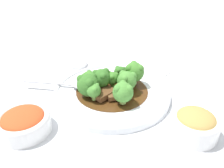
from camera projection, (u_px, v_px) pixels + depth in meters
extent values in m
plane|color=silver|center=(112.00, 95.00, 0.57)|extent=(4.00, 4.00, 0.00)
cylinder|color=white|center=(112.00, 93.00, 0.57)|extent=(0.30, 0.30, 0.01)
torus|color=white|center=(112.00, 91.00, 0.57)|extent=(0.30, 0.30, 0.01)
cylinder|color=#4C2D14|center=(112.00, 90.00, 0.57)|extent=(0.19, 0.19, 0.00)
cube|color=brown|center=(103.00, 77.00, 0.60)|extent=(0.07, 0.05, 0.01)
cube|color=brown|center=(119.00, 94.00, 0.53)|extent=(0.07, 0.06, 0.01)
cube|color=brown|center=(104.00, 93.00, 0.53)|extent=(0.06, 0.04, 0.01)
cylinder|color=#7FA84C|center=(102.00, 86.00, 0.56)|extent=(0.02, 0.02, 0.01)
sphere|color=#387028|center=(101.00, 78.00, 0.55)|extent=(0.05, 0.05, 0.05)
sphere|color=#387028|center=(105.00, 72.00, 0.55)|extent=(0.02, 0.02, 0.02)
sphere|color=#387028|center=(96.00, 73.00, 0.55)|extent=(0.02, 0.02, 0.02)
sphere|color=#387028|center=(103.00, 76.00, 0.53)|extent=(0.02, 0.02, 0.02)
cylinder|color=#7FA84C|center=(89.00, 85.00, 0.57)|extent=(0.01, 0.01, 0.01)
sphere|color=#427F2D|center=(89.00, 79.00, 0.56)|extent=(0.04, 0.04, 0.04)
sphere|color=#427F2D|center=(89.00, 73.00, 0.56)|extent=(0.02, 0.02, 0.02)
sphere|color=#427F2D|center=(84.00, 76.00, 0.55)|extent=(0.02, 0.02, 0.02)
sphere|color=#427F2D|center=(93.00, 76.00, 0.55)|extent=(0.02, 0.02, 0.02)
cylinder|color=#7FA84C|center=(112.00, 85.00, 0.57)|extent=(0.01, 0.01, 0.01)
sphere|color=#427F2D|center=(112.00, 78.00, 0.56)|extent=(0.03, 0.03, 0.03)
sphere|color=#427F2D|center=(110.00, 74.00, 0.56)|extent=(0.01, 0.01, 0.01)
sphere|color=#427F2D|center=(111.00, 77.00, 0.55)|extent=(0.01, 0.01, 0.01)
sphere|color=#427F2D|center=(116.00, 75.00, 0.56)|extent=(0.01, 0.01, 0.01)
cylinder|color=#7FA84C|center=(94.00, 97.00, 0.52)|extent=(0.01, 0.01, 0.01)
sphere|color=#4C8E38|center=(94.00, 91.00, 0.51)|extent=(0.03, 0.03, 0.03)
sphere|color=#4C8E38|center=(89.00, 87.00, 0.51)|extent=(0.01, 0.01, 0.01)
sphere|color=#4C8E38|center=(95.00, 90.00, 0.50)|extent=(0.01, 0.01, 0.01)
sphere|color=#4C8E38|center=(97.00, 86.00, 0.51)|extent=(0.01, 0.01, 0.01)
cylinder|color=#7FA84C|center=(134.00, 81.00, 0.58)|extent=(0.02, 0.02, 0.02)
sphere|color=#427F2D|center=(134.00, 72.00, 0.57)|extent=(0.05, 0.05, 0.05)
sphere|color=#427F2D|center=(129.00, 68.00, 0.56)|extent=(0.02, 0.02, 0.02)
sphere|color=#427F2D|center=(140.00, 69.00, 0.56)|extent=(0.02, 0.02, 0.02)
sphere|color=#427F2D|center=(134.00, 64.00, 0.58)|extent=(0.02, 0.02, 0.02)
cylinder|color=#8EB756|center=(120.00, 77.00, 0.61)|extent=(0.01, 0.01, 0.01)
sphere|color=#387028|center=(120.00, 72.00, 0.60)|extent=(0.03, 0.03, 0.03)
sphere|color=#387028|center=(119.00, 71.00, 0.59)|extent=(0.01, 0.01, 0.01)
sphere|color=#387028|center=(124.00, 69.00, 0.60)|extent=(0.01, 0.01, 0.01)
sphere|color=#387028|center=(118.00, 68.00, 0.60)|extent=(0.01, 0.01, 0.01)
cylinder|color=#7FA84C|center=(89.00, 93.00, 0.54)|extent=(0.02, 0.02, 0.01)
sphere|color=#387028|center=(88.00, 85.00, 0.53)|extent=(0.05, 0.05, 0.05)
sphere|color=#387028|center=(89.00, 83.00, 0.51)|extent=(0.02, 0.02, 0.02)
sphere|color=#387028|center=(93.00, 77.00, 0.53)|extent=(0.02, 0.02, 0.02)
sphere|color=#387028|center=(81.00, 79.00, 0.52)|extent=(0.02, 0.02, 0.02)
cylinder|color=#8EB756|center=(123.00, 101.00, 0.51)|extent=(0.02, 0.02, 0.01)
sphere|color=#4C8E38|center=(123.00, 92.00, 0.50)|extent=(0.05, 0.05, 0.05)
sphere|color=#4C8E38|center=(129.00, 89.00, 0.48)|extent=(0.02, 0.02, 0.02)
sphere|color=#4C8E38|center=(123.00, 84.00, 0.50)|extent=(0.02, 0.02, 0.02)
sphere|color=#4C8E38|center=(117.00, 89.00, 0.48)|extent=(0.02, 0.02, 0.02)
cylinder|color=#8EB756|center=(126.00, 89.00, 0.55)|extent=(0.02, 0.02, 0.01)
sphere|color=#4C8E38|center=(127.00, 81.00, 0.54)|extent=(0.05, 0.05, 0.05)
sphere|color=#4C8E38|center=(133.00, 76.00, 0.54)|extent=(0.02, 0.02, 0.02)
sphere|color=#4C8E38|center=(123.00, 74.00, 0.54)|extent=(0.02, 0.02, 0.02)
sphere|color=#4C8E38|center=(125.00, 79.00, 0.52)|extent=(0.02, 0.02, 0.02)
ellipsoid|color=silver|center=(84.00, 85.00, 0.57)|extent=(0.07, 0.08, 0.01)
cylinder|color=silver|center=(47.00, 83.00, 0.58)|extent=(0.08, 0.12, 0.01)
cylinder|color=white|center=(26.00, 129.00, 0.46)|extent=(0.06, 0.06, 0.01)
cylinder|color=white|center=(24.00, 124.00, 0.45)|extent=(0.11, 0.11, 0.03)
torus|color=white|center=(23.00, 118.00, 0.44)|extent=(0.11, 0.11, 0.01)
ellipsoid|color=#D14C23|center=(22.00, 117.00, 0.44)|extent=(0.08, 0.08, 0.02)
cylinder|color=white|center=(193.00, 133.00, 0.45)|extent=(0.05, 0.05, 0.01)
cylinder|color=white|center=(194.00, 127.00, 0.44)|extent=(0.10, 0.10, 0.04)
torus|color=white|center=(196.00, 119.00, 0.43)|extent=(0.10, 0.10, 0.01)
ellipsoid|color=tan|center=(197.00, 118.00, 0.43)|extent=(0.07, 0.07, 0.03)
cylinder|color=white|center=(76.00, 64.00, 0.73)|extent=(0.07, 0.07, 0.01)
torus|color=white|center=(76.00, 63.00, 0.73)|extent=(0.07, 0.07, 0.01)
cube|color=white|center=(159.00, 65.00, 0.73)|extent=(0.12, 0.11, 0.01)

